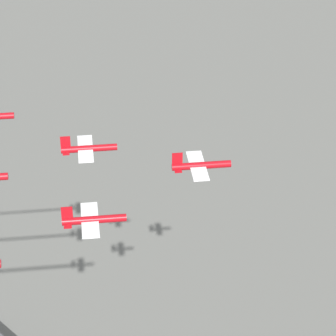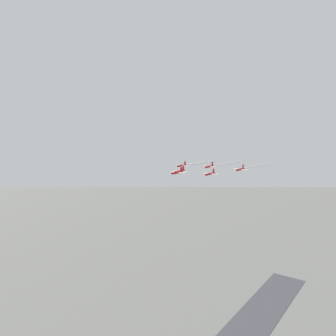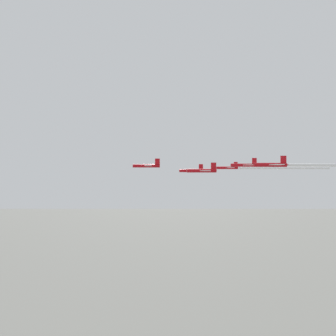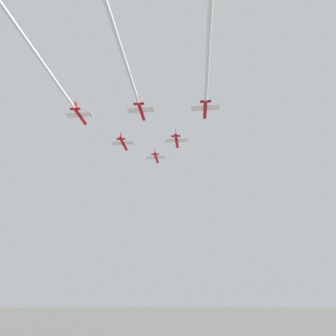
% 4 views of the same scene
% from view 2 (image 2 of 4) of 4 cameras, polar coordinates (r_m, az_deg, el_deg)
% --- Properties ---
extents(jet_0, '(8.53, 8.66, 3.18)m').
position_cam_2_polar(jet_0, '(175.85, 1.69, -0.78)').
color(jet_0, '#B20C14').
extents(jet_1, '(8.53, 8.66, 3.18)m').
position_cam_2_polar(jet_1, '(185.51, 7.40, -1.00)').
color(jet_1, '#B20C14').
extents(jet_2, '(8.53, 8.66, 3.18)m').
position_cam_2_polar(jet_2, '(196.21, 2.12, -0.55)').
color(jet_2, '#B20C14').
extents(jet_3, '(8.53, 8.66, 3.18)m').
position_cam_2_polar(jet_3, '(196.42, 12.52, -0.22)').
color(jet_3, '#B20C14').
extents(jet_4, '(8.53, 8.66, 3.18)m').
position_cam_2_polar(jet_4, '(205.49, 7.25, 0.27)').
color(jet_4, '#B20C14').
extents(jet_5, '(8.53, 8.66, 3.18)m').
position_cam_2_polar(jet_5, '(216.26, 2.47, 0.43)').
color(jet_5, '#B20C14').
extents(smoke_trail_3, '(27.60, 35.50, 0.82)m').
position_cam_2_polar(smoke_trail_3, '(220.76, 15.29, 0.39)').
color(smoke_trail_3, white).
extents(smoke_trail_4, '(31.04, 39.92, 0.95)m').
position_cam_2_polar(smoke_trail_4, '(231.33, 10.77, 0.86)').
color(smoke_trail_4, white).
extents(smoke_trail_5, '(26.59, 34.08, 1.08)m').
position_cam_2_polar(smoke_trail_5, '(237.73, 5.88, 0.91)').
color(smoke_trail_5, white).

